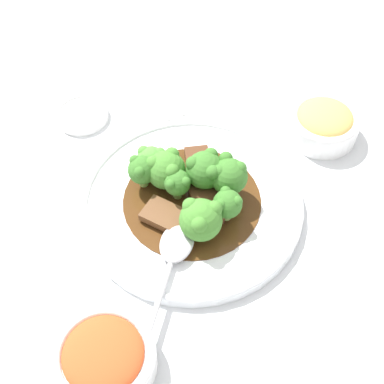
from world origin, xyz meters
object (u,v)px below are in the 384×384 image
(broccoli_floret_2, at_px, (166,169))
(broccoli_floret_5, at_px, (205,170))
(broccoli_floret_1, at_px, (201,219))
(broccoli_floret_6, at_px, (227,204))
(beef_strip_0, at_px, (171,218))
(broccoli_floret_7, at_px, (142,170))
(beef_strip_2, at_px, (199,163))
(broccoli_floret_4, at_px, (151,161))
(serving_spoon, at_px, (172,258))
(sauce_dish, at_px, (82,115))
(beef_strip_1, at_px, (206,204))
(broccoli_floret_0, at_px, (177,182))
(main_plate, at_px, (192,203))
(broccoli_floret_3, at_px, (228,174))
(side_bowl_kimchi, at_px, (104,358))
(side_bowl_appetizer, at_px, (324,123))

(broccoli_floret_2, relative_size, broccoli_floret_5, 0.88)
(broccoli_floret_1, relative_size, broccoli_floret_2, 1.03)
(broccoli_floret_5, height_order, broccoli_floret_6, broccoli_floret_5)
(beef_strip_0, height_order, broccoli_floret_7, broccoli_floret_7)
(beef_strip_2, height_order, broccoli_floret_5, broccoli_floret_5)
(broccoli_floret_4, bearing_deg, serving_spoon, -179.12)
(sauce_dish, bearing_deg, beef_strip_0, -156.77)
(beef_strip_1, distance_m, broccoli_floret_6, 0.04)
(broccoli_floret_2, xyz_separation_m, serving_spoon, (-0.12, 0.01, -0.02))
(broccoli_floret_0, height_order, broccoli_floret_5, broccoli_floret_5)
(broccoli_floret_5, relative_size, serving_spoon, 0.27)
(beef_strip_2, xyz_separation_m, broccoli_floret_2, (-0.02, 0.05, 0.02))
(main_plate, xyz_separation_m, broccoli_floret_7, (0.04, 0.06, 0.04))
(serving_spoon, height_order, sauce_dish, serving_spoon)
(broccoli_floret_3, xyz_separation_m, side_bowl_kimchi, (-0.20, 0.19, -0.03))
(beef_strip_0, xyz_separation_m, beef_strip_2, (0.09, -0.05, 0.00))
(beef_strip_2, bearing_deg, broccoli_floret_5, -179.37)
(broccoli_floret_6, bearing_deg, broccoli_floret_3, -14.68)
(broccoli_floret_2, relative_size, broccoli_floret_7, 1.10)
(broccoli_floret_4, relative_size, side_bowl_appetizer, 0.43)
(broccoli_floret_0, height_order, broccoli_floret_7, broccoli_floret_7)
(broccoli_floret_3, relative_size, serving_spoon, 0.27)
(side_bowl_appetizer, bearing_deg, beef_strip_1, 118.69)
(beef_strip_0, xyz_separation_m, broccoli_floret_4, (0.09, 0.01, 0.02))
(beef_strip_0, height_order, broccoli_floret_2, broccoli_floret_2)
(beef_strip_0, height_order, broccoli_floret_5, broccoli_floret_5)
(main_plate, distance_m, side_bowl_appetizer, 0.24)
(broccoli_floret_3, bearing_deg, beef_strip_2, 29.39)
(broccoli_floret_2, distance_m, broccoli_floret_7, 0.03)
(broccoli_floret_3, distance_m, side_bowl_kimchi, 0.28)
(beef_strip_2, bearing_deg, serving_spoon, 156.13)
(beef_strip_0, bearing_deg, broccoli_floret_5, -50.01)
(broccoli_floret_1, relative_size, broccoli_floret_3, 0.92)
(beef_strip_1, distance_m, broccoli_floret_3, 0.05)
(beef_strip_0, distance_m, serving_spoon, 0.06)
(serving_spoon, relative_size, side_bowl_appetizer, 2.13)
(broccoli_floret_2, height_order, serving_spoon, broccoli_floret_2)
(broccoli_floret_0, distance_m, broccoli_floret_3, 0.07)
(broccoli_floret_7, bearing_deg, broccoli_floret_3, -107.33)
(main_plate, relative_size, broccoli_floret_1, 5.43)
(broccoli_floret_0, distance_m, side_bowl_appetizer, 0.25)
(main_plate, distance_m, broccoli_floret_3, 0.07)
(main_plate, distance_m, broccoli_floret_4, 0.08)
(broccoli_floret_3, xyz_separation_m, broccoli_floret_5, (0.01, 0.03, 0.00))
(beef_strip_1, distance_m, side_bowl_kimchi, 0.23)
(beef_strip_0, height_order, beef_strip_1, beef_strip_1)
(broccoli_floret_6, distance_m, broccoli_floret_7, 0.12)
(beef_strip_0, relative_size, broccoli_floret_0, 1.74)
(broccoli_floret_2, distance_m, broccoli_floret_3, 0.08)
(side_bowl_appetizer, bearing_deg, main_plate, 113.17)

